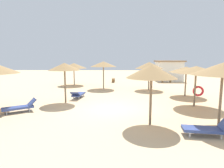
% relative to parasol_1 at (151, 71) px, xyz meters
% --- Properties ---
extents(ground_plane, '(80.00, 80.00, 0.00)m').
position_rel_parasol_1_xyz_m(ground_plane, '(-1.96, 2.69, -2.57)').
color(ground_plane, '#DBBA8C').
extents(parasol_1, '(2.37, 2.37, 2.91)m').
position_rel_parasol_1_xyz_m(parasol_1, '(0.00, 0.00, 0.00)').
color(parasol_1, '#75604C').
rests_on(parasol_1, ground).
extents(parasol_3, '(2.27, 2.27, 2.87)m').
position_rel_parasol_1_xyz_m(parasol_3, '(-5.29, 4.41, 0.02)').
color(parasol_3, '#75604C').
rests_on(parasol_3, ground).
extents(parasol_4, '(2.78, 2.78, 2.84)m').
position_rel_parasol_1_xyz_m(parasol_4, '(1.71, 10.25, -0.07)').
color(parasol_4, '#75604C').
rests_on(parasol_4, ground).
extents(parasol_5, '(2.74, 2.74, 2.89)m').
position_rel_parasol_1_xyz_m(parasol_5, '(-2.98, 10.83, 0.03)').
color(parasol_5, '#75604C').
rests_on(parasol_5, ground).
extents(parasol_6, '(3.01, 3.01, 2.65)m').
position_rel_parasol_1_xyz_m(parasol_6, '(-6.70, 13.45, -0.24)').
color(parasol_6, '#75604C').
rests_on(parasol_6, ground).
extents(parasol_7, '(2.82, 2.82, 2.51)m').
position_rel_parasol_1_xyz_m(parasol_7, '(4.27, 7.10, -0.31)').
color(parasol_7, '#75604C').
rests_on(parasol_7, ground).
extents(parasol_8, '(2.79, 2.79, 2.99)m').
position_rel_parasol_1_xyz_m(parasol_8, '(3.22, -0.09, 0.11)').
color(parasol_8, '#75604C').
rests_on(parasol_8, ground).
extents(parasol_9, '(3.01, 3.01, 2.69)m').
position_rel_parasol_1_xyz_m(parasol_9, '(3.60, 3.59, -0.15)').
color(parasol_9, '#75604C').
rests_on(parasol_9, ground).
extents(lounger_1, '(1.91, 0.86, 0.81)m').
position_rel_parasol_1_xyz_m(lounger_1, '(2.10, -1.30, -2.25)').
color(lounger_1, '#33478C').
rests_on(lounger_1, ground).
extents(lounger_2, '(1.91, 1.60, 0.75)m').
position_rel_parasol_1_xyz_m(lounger_2, '(-7.35, 1.99, -2.25)').
color(lounger_2, '#33478C').
rests_on(lounger_2, ground).
extents(lounger_3, '(0.89, 1.98, 0.64)m').
position_rel_parasol_1_xyz_m(lounger_3, '(-4.71, 6.00, -2.26)').
color(lounger_3, '#33478C').
rests_on(lounger_3, ground).
extents(bench_0, '(0.43, 1.51, 0.49)m').
position_rel_parasol_1_xyz_m(bench_0, '(-2.01, 16.48, -2.23)').
color(bench_0, brown).
rests_on(bench_0, ground).
extents(bench_1, '(1.51, 0.44, 0.49)m').
position_rel_parasol_1_xyz_m(bench_1, '(5.10, 16.13, -2.23)').
color(bench_1, brown).
rests_on(bench_1, ground).
extents(beach_cabana, '(3.80, 3.32, 2.92)m').
position_rel_parasol_1_xyz_m(beach_cabana, '(6.01, 18.39, -1.09)').
color(beach_cabana, white).
rests_on(beach_cabana, ground).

